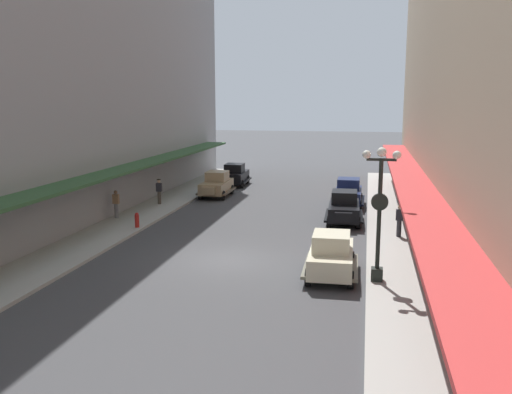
{
  "coord_description": "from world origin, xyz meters",
  "views": [
    {
      "loc": [
        5.87,
        -22.72,
        7.07
      ],
      "look_at": [
        0.0,
        6.0,
        1.8
      ],
      "focal_mm": 38.31,
      "sensor_mm": 36.0,
      "label": 1
    }
  ],
  "objects": [
    {
      "name": "fire_hydrant",
      "position": [
        -6.35,
        4.52,
        0.56
      ],
      "size": [
        0.24,
        0.24,
        0.82
      ],
      "color": "#B21E19",
      "rests_on": "sidewalk_left"
    },
    {
      "name": "parked_car_4",
      "position": [
        -4.89,
        15.45,
        0.94
      ],
      "size": [
        2.19,
        4.28,
        1.84
      ],
      "color": "#997F5B",
      "rests_on": "ground"
    },
    {
      "name": "lamp_post_with_clock",
      "position": [
        6.4,
        -1.98,
        2.99
      ],
      "size": [
        1.42,
        0.44,
        5.16
      ],
      "color": "black",
      "rests_on": "sidewalk_right"
    },
    {
      "name": "parked_car_1",
      "position": [
        4.72,
        13.69,
        0.94
      ],
      "size": [
        2.16,
        4.27,
        1.84
      ],
      "color": "#19234C",
      "rests_on": "ground"
    },
    {
      "name": "sidewalk_left",
      "position": [
        -7.5,
        0.0,
        0.07
      ],
      "size": [
        3.0,
        60.0,
        0.15
      ],
      "primitive_type": "cube",
      "color": "#A8A59E",
      "rests_on": "ground"
    },
    {
      "name": "parked_car_3",
      "position": [
        -4.78,
        20.76,
        0.94
      ],
      "size": [
        2.27,
        4.31,
        1.84
      ],
      "color": "black",
      "rests_on": "ground"
    },
    {
      "name": "pedestrian_0",
      "position": [
        -7.65,
        11.12,
        1.01
      ],
      "size": [
        0.36,
        0.28,
        1.67
      ],
      "color": "#4C4238",
      "rests_on": "sidewalk_left"
    },
    {
      "name": "building_row_left",
      "position": [
        -10.24,
        0.0,
        10.96
      ],
      "size": [
        4.3,
        60.0,
        21.93
      ],
      "color": "#939399",
      "rests_on": "ground"
    },
    {
      "name": "parked_car_0",
      "position": [
        4.67,
        8.55,
        0.94
      ],
      "size": [
        2.24,
        4.3,
        1.84
      ],
      "color": "black",
      "rests_on": "ground"
    },
    {
      "name": "parked_car_2",
      "position": [
        4.6,
        -1.37,
        0.94
      ],
      "size": [
        2.22,
        4.29,
        1.84
      ],
      "color": "beige",
      "rests_on": "ground"
    },
    {
      "name": "pedestrian_1",
      "position": [
        8.16,
        15.09,
        1.01
      ],
      "size": [
        0.36,
        0.28,
        1.67
      ],
      "color": "#2D2D33",
      "rests_on": "sidewalk_right"
    },
    {
      "name": "ground_plane",
      "position": [
        0.0,
        0.0,
        0.0
      ],
      "size": [
        200.0,
        200.0,
        0.0
      ],
      "primitive_type": "plane",
      "color": "#424244"
    },
    {
      "name": "sidewalk_right",
      "position": [
        7.5,
        0.0,
        0.07
      ],
      "size": [
        3.0,
        60.0,
        0.15
      ],
      "primitive_type": "cube",
      "color": "#A8A59E",
      "rests_on": "ground"
    },
    {
      "name": "pedestrian_2",
      "position": [
        7.59,
        5.27,
        0.99
      ],
      "size": [
        0.36,
        0.24,
        1.64
      ],
      "color": "#2D2D33",
      "rests_on": "sidewalk_right"
    },
    {
      "name": "pedestrian_3",
      "position": [
        -8.54,
        6.55,
        0.99
      ],
      "size": [
        0.36,
        0.24,
        1.64
      ],
      "color": "slate",
      "rests_on": "sidewalk_left"
    }
  ]
}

